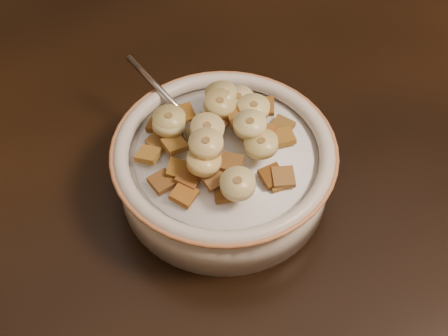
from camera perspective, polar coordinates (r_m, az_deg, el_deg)
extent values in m
cube|color=#422816|center=(1.43, 7.54, -14.64)|extent=(4.00, 4.50, 0.10)
cube|color=black|center=(0.80, 13.37, 9.00)|extent=(1.42, 0.93, 0.04)
cylinder|color=beige|center=(0.61, 0.00, -0.33)|extent=(0.20, 0.20, 0.05)
cylinder|color=white|center=(0.59, 0.00, 1.15)|extent=(0.17, 0.17, 0.00)
ellipsoid|color=silver|center=(0.60, -2.06, 3.22)|extent=(0.06, 0.06, 0.01)
cube|color=brown|center=(0.56, 5.43, -0.84)|extent=(0.02, 0.02, 0.01)
cube|color=brown|center=(0.58, -4.53, 2.13)|extent=(0.03, 0.03, 0.01)
cube|color=brown|center=(0.55, 0.19, -2.20)|extent=(0.02, 0.02, 0.01)
cube|color=brown|center=(0.60, -0.31, 4.55)|extent=(0.03, 0.03, 0.01)
cube|color=brown|center=(0.61, 5.31, 3.79)|extent=(0.03, 0.03, 0.01)
cube|color=brown|center=(0.56, -3.27, -0.99)|extent=(0.03, 0.03, 0.01)
cube|color=brown|center=(0.62, 3.67, 5.63)|extent=(0.02, 0.02, 0.01)
cube|color=brown|center=(0.60, 1.14, 4.81)|extent=(0.03, 0.03, 0.01)
cube|color=brown|center=(0.61, -3.71, 4.95)|extent=(0.02, 0.02, 0.01)
cube|color=brown|center=(0.56, 0.64, 0.44)|extent=(0.03, 0.03, 0.01)
cube|color=brown|center=(0.56, 4.41, -0.73)|extent=(0.03, 0.03, 0.01)
cube|color=#9A681B|center=(0.60, 5.44, 2.84)|extent=(0.02, 0.02, 0.01)
cube|color=brown|center=(0.58, 3.43, 2.35)|extent=(0.02, 0.02, 0.01)
cube|color=olive|center=(0.60, -5.94, 2.47)|extent=(0.03, 0.03, 0.01)
cube|color=olive|center=(0.56, 5.06, -1.10)|extent=(0.02, 0.02, 0.01)
cube|color=brown|center=(0.55, -3.68, -2.44)|extent=(0.03, 0.03, 0.01)
cube|color=olive|center=(0.58, -6.94, 1.21)|extent=(0.03, 0.03, 0.01)
cube|color=#9A661B|center=(0.60, -5.22, 3.55)|extent=(0.03, 0.03, 0.01)
cube|color=brown|center=(0.56, -5.69, -1.25)|extent=(0.03, 0.03, 0.01)
cube|color=brown|center=(0.59, 3.63, 3.28)|extent=(0.03, 0.03, 0.01)
cube|color=olive|center=(0.58, 2.77, 2.75)|extent=(0.03, 0.03, 0.01)
cube|color=brown|center=(0.61, -6.00, 3.98)|extent=(0.03, 0.03, 0.01)
cube|color=brown|center=(0.59, -1.63, 4.17)|extent=(0.03, 0.03, 0.01)
cube|color=brown|center=(0.60, 1.36, 4.59)|extent=(0.02, 0.02, 0.01)
cube|color=brown|center=(0.55, -0.95, -0.89)|extent=(0.03, 0.03, 0.01)
cube|color=brown|center=(0.56, -4.21, -0.16)|extent=(0.03, 0.03, 0.01)
cube|color=brown|center=(0.63, 1.88, 6.25)|extent=(0.02, 0.02, 0.01)
cylinder|color=#F2CA74|center=(0.55, -1.85, 0.61)|extent=(0.04, 0.04, 0.02)
cylinder|color=#FFF39E|center=(0.57, 2.39, 4.01)|extent=(0.04, 0.04, 0.01)
cylinder|color=beige|center=(0.54, 1.26, -1.45)|extent=(0.04, 0.04, 0.01)
cylinder|color=#F7DD96|center=(0.61, 1.28, 6.28)|extent=(0.04, 0.04, 0.01)
cylinder|color=#D1C487|center=(0.59, -5.08, 4.11)|extent=(0.03, 0.03, 0.02)
cylinder|color=tan|center=(0.61, -0.29, 6.71)|extent=(0.04, 0.04, 0.01)
cylinder|color=#EFE386|center=(0.60, 2.73, 5.53)|extent=(0.04, 0.04, 0.01)
cylinder|color=#D1BB66|center=(0.60, -0.37, 5.91)|extent=(0.03, 0.03, 0.02)
cylinder|color=tan|center=(0.59, -5.05, 4.48)|extent=(0.04, 0.04, 0.01)
cylinder|color=#CEC069|center=(0.56, 3.41, 2.20)|extent=(0.04, 0.04, 0.01)
cylinder|color=#FFDC84|center=(0.56, -1.54, 3.60)|extent=(0.04, 0.04, 0.02)
cylinder|color=#D0BE88|center=(0.55, -1.65, 2.22)|extent=(0.04, 0.04, 0.01)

